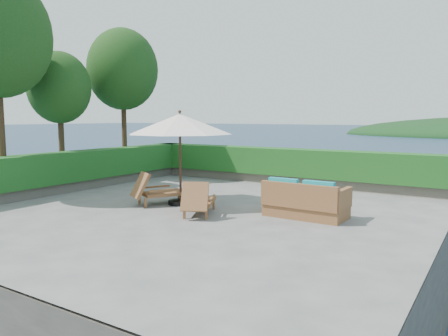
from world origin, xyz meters
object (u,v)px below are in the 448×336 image
Objects in this scene: wicker_loveseat at (305,202)px; lounge_left at (158,191)px; side_table at (194,196)px; patio_umbrella at (180,125)px; lounge_right at (199,200)px.

lounge_left is at bearing -168.94° from wicker_loveseat.
wicker_loveseat is at bearing 11.60° from side_table.
lounge_left reaches higher than side_table.
patio_umbrella is 2.31× the size of lounge_right.
wicker_loveseat is (3.70, 0.35, -1.92)m from patio_umbrella.
lounge_right is at bearing 14.13° from lounge_left.
patio_umbrella reaches higher than lounge_right.
patio_umbrella is at bearing -173.26° from wicker_loveseat.
lounge_right is (1.82, -0.52, -0.01)m from lounge_left.
lounge_left is at bearing -174.99° from side_table.
side_table is (0.69, -0.27, -1.95)m from patio_umbrella.
wicker_loveseat is (2.42, 1.24, -0.00)m from lounge_right.
lounge_right is at bearing -46.64° from side_table.
side_table is 3.07m from wicker_loveseat.
lounge_right is 2.72m from wicker_loveseat.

